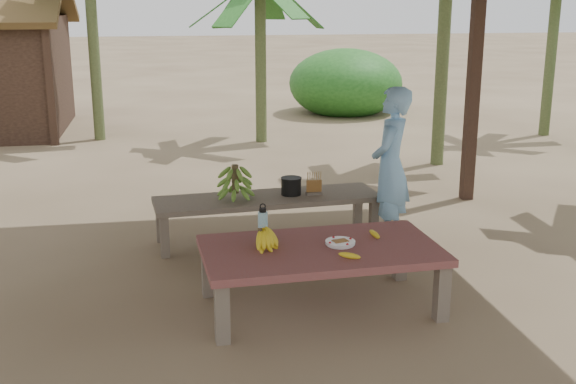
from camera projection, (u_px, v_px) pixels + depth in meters
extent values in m
plane|color=brown|center=(260.00, 288.00, 6.00)|extent=(80.00, 80.00, 0.00)
cube|color=black|center=(473.00, 86.00, 8.30)|extent=(0.13, 0.13, 2.70)
cube|color=brown|center=(222.00, 314.00, 5.00)|extent=(0.10, 0.10, 0.44)
cube|color=brown|center=(442.00, 293.00, 5.35)|extent=(0.10, 0.10, 0.44)
cube|color=brown|center=(208.00, 270.00, 5.79)|extent=(0.10, 0.10, 0.44)
cube|color=brown|center=(400.00, 255.00, 6.14)|extent=(0.10, 0.10, 0.44)
cube|color=maroon|center=(321.00, 251.00, 5.50)|extent=(1.85, 1.09, 0.06)
cube|color=brown|center=(165.00, 237.00, 6.65)|extent=(0.09, 0.09, 0.40)
cube|color=brown|center=(374.00, 220.00, 7.16)|extent=(0.09, 0.09, 0.40)
cube|color=brown|center=(160.00, 222.00, 7.08)|extent=(0.09, 0.09, 0.40)
cube|color=brown|center=(358.00, 207.00, 7.59)|extent=(0.09, 0.09, 0.40)
cube|color=brown|center=(267.00, 199.00, 7.06)|extent=(2.24, 0.79, 0.05)
cylinder|color=white|center=(340.00, 244.00, 5.54)|extent=(0.21, 0.21, 0.01)
cylinder|color=white|center=(340.00, 242.00, 5.53)|extent=(0.23, 0.23, 0.02)
cube|color=brown|center=(340.00, 242.00, 5.53)|extent=(0.13, 0.11, 0.02)
ellipsoid|color=yellow|center=(350.00, 256.00, 5.25)|extent=(0.17, 0.08, 0.04)
ellipsoid|color=yellow|center=(375.00, 234.00, 5.72)|extent=(0.09, 0.15, 0.04)
cylinder|color=#3EA4C3|center=(263.00, 225.00, 5.66)|extent=(0.08, 0.08, 0.22)
cylinder|color=black|center=(263.00, 210.00, 5.63)|extent=(0.06, 0.06, 0.03)
torus|color=black|center=(263.00, 206.00, 5.62)|extent=(0.05, 0.01, 0.05)
cylinder|color=black|center=(291.00, 186.00, 7.11)|extent=(0.20, 0.20, 0.17)
imported|color=#77AFE1|center=(390.00, 166.00, 6.94)|extent=(0.61, 0.67, 1.53)
cylinder|color=#596638|center=(443.00, 50.00, 10.01)|extent=(0.18, 0.18, 3.25)
cylinder|color=#596638|center=(261.00, 61.00, 11.70)|extent=(0.18, 0.18, 2.67)
cylinder|color=#596638|center=(93.00, 36.00, 11.77)|extent=(0.18, 0.18, 3.43)
cylinder|color=#596638|center=(552.00, 44.00, 12.21)|extent=(0.18, 0.18, 3.11)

